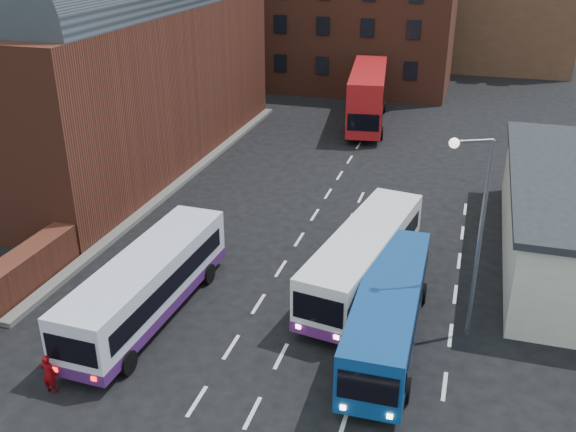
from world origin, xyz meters
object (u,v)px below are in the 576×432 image
(street_lamp, at_px, (475,222))
(pedestrian_red, at_px, (49,374))
(bus_white_inbound, at_px, (364,255))
(bus_red_double, at_px, (367,96))
(bus_white_outbound, at_px, (147,281))
(bus_blue, at_px, (388,309))

(street_lamp, distance_m, pedestrian_red, 15.87)
(bus_white_inbound, height_order, bus_red_double, bus_red_double)
(bus_white_outbound, relative_size, pedestrian_red, 6.72)
(bus_white_outbound, height_order, bus_blue, bus_white_outbound)
(bus_red_double, bearing_deg, pedestrian_red, 75.05)
(bus_white_inbound, relative_size, bus_red_double, 0.89)
(bus_blue, distance_m, pedestrian_red, 12.31)
(bus_blue, xyz_separation_m, pedestrian_red, (-10.66, -6.10, -0.80))
(bus_white_inbound, bearing_deg, street_lamp, 159.20)
(street_lamp, bearing_deg, bus_white_inbound, 149.99)
(bus_white_inbound, bearing_deg, bus_blue, 122.20)
(bus_white_inbound, relative_size, bus_blue, 1.07)
(street_lamp, relative_size, pedestrian_red, 5.41)
(bus_white_inbound, xyz_separation_m, bus_red_double, (-4.40, 25.04, 0.78))
(bus_white_outbound, distance_m, bus_white_inbound, 9.27)
(bus_white_outbound, relative_size, bus_white_inbound, 0.98)
(bus_white_outbound, relative_size, street_lamp, 1.24)
(bus_blue, distance_m, street_lamp, 4.53)
(bus_blue, height_order, street_lamp, street_lamp)
(bus_white_inbound, distance_m, bus_red_double, 25.44)
(bus_white_inbound, bearing_deg, bus_white_outbound, 40.00)
(bus_white_outbound, distance_m, pedestrian_red, 5.43)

